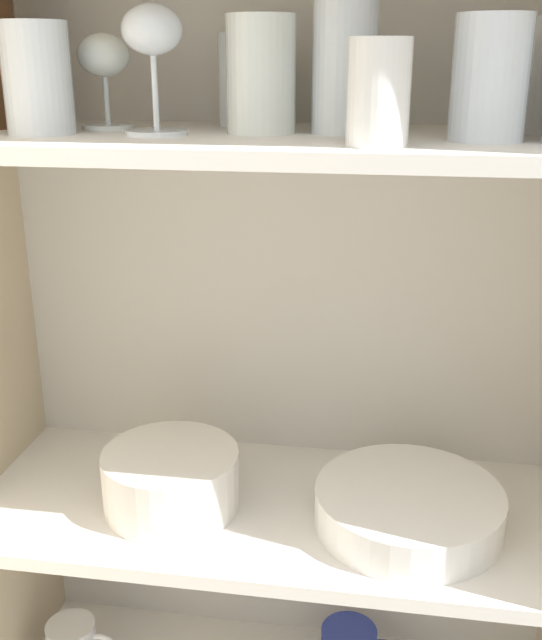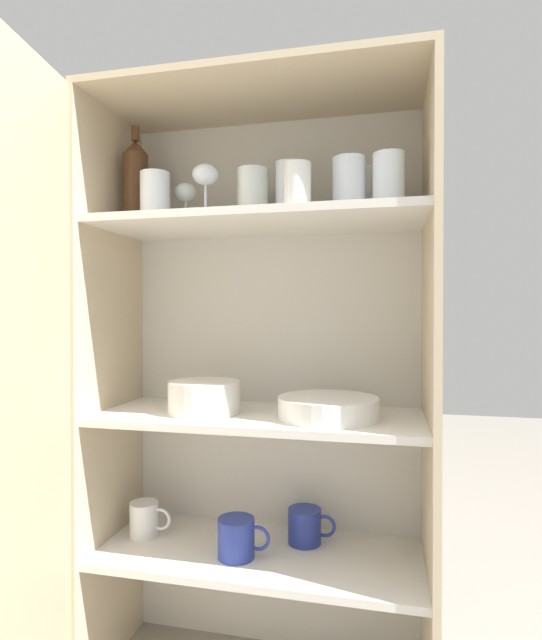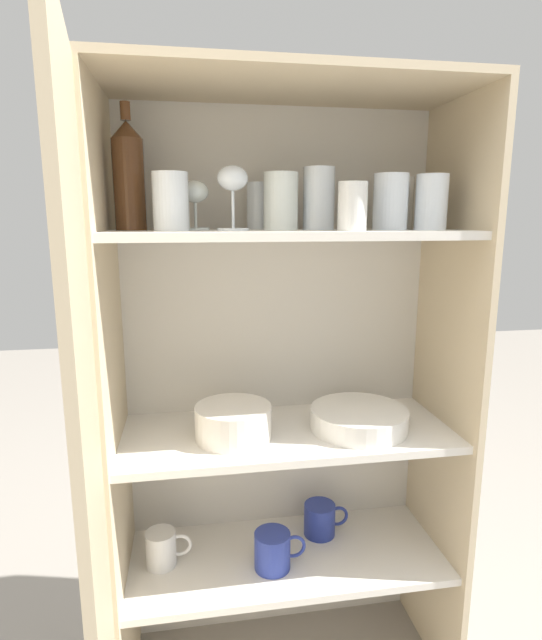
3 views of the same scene
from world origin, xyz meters
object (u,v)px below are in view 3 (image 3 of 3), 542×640
object	(u,v)px
plate_stack_white	(359,419)
coffee_mug_primary	(320,519)
wine_bottle	(129,175)
mixing_bowl_large	(233,421)

from	to	relation	value
plate_stack_white	coffee_mug_primary	bearing A→B (deg)	128.21
wine_bottle	coffee_mug_primary	bearing A→B (deg)	5.07
wine_bottle	coffee_mug_primary	size ratio (longest dim) A/B	2.16
mixing_bowl_large	coffee_mug_primary	distance (m)	0.45
mixing_bowl_large	coffee_mug_primary	world-z (taller)	mixing_bowl_large
wine_bottle	plate_stack_white	distance (m)	0.82
plate_stack_white	mixing_bowl_large	xyz separation A→B (m)	(-0.33, -0.00, 0.02)
mixing_bowl_large	coffee_mug_primary	bearing A→B (deg)	20.50
wine_bottle	mixing_bowl_large	size ratio (longest dim) A/B	1.48
plate_stack_white	mixing_bowl_large	size ratio (longest dim) A/B	1.33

